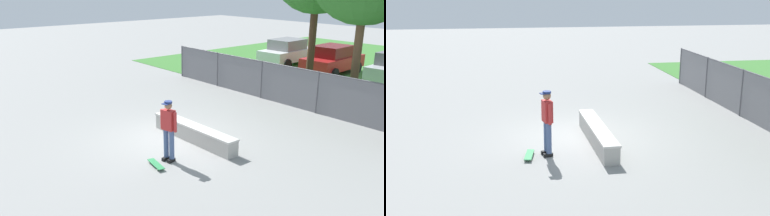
% 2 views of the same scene
% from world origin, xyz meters
% --- Properties ---
extents(ground_plane, '(80.00, 80.00, 0.00)m').
position_xyz_m(ground_plane, '(0.00, 0.00, 0.00)').
color(ground_plane, gray).
extents(concrete_ledge, '(3.75, 0.53, 0.56)m').
position_xyz_m(concrete_ledge, '(0.67, 0.58, 0.28)').
color(concrete_ledge, '#A8A59E').
rests_on(concrete_ledge, ground).
extents(skateboarder, '(0.59, 0.35, 1.84)m').
position_xyz_m(skateboarder, '(1.43, -0.98, 1.03)').
color(skateboarder, black).
rests_on(skateboarder, ground).
extents(skateboard, '(0.82, 0.33, 0.09)m').
position_xyz_m(skateboard, '(1.51, -1.51, 0.07)').
color(skateboard, '#2D8C4C').
rests_on(skateboard, ground).
extents(chainlink_fence, '(14.77, 0.07, 1.72)m').
position_xyz_m(chainlink_fence, '(-0.00, 6.34, 0.94)').
color(chainlink_fence, '#4C4C51').
rests_on(chainlink_fence, ground).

